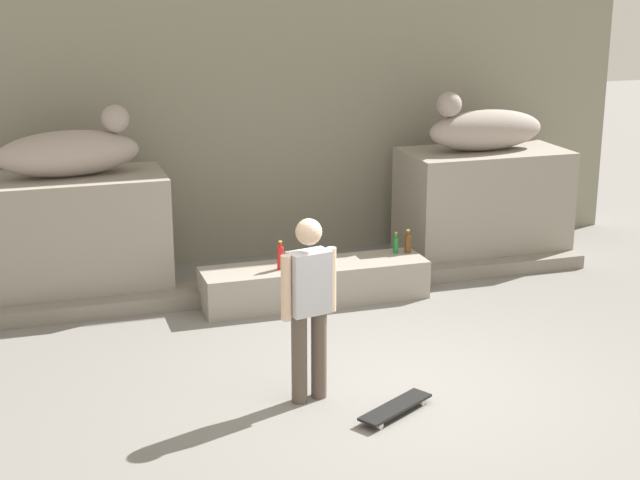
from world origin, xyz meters
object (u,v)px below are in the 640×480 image
Objects in this scene: bottle_green at (396,245)px; skateboard at (395,407)px; statue_reclining_left at (71,151)px; skater at (309,302)px; bottle_red at (281,257)px; bottle_brown at (408,243)px; statue_reclining_right at (484,128)px.

skateboard is at bearing -111.82° from bottle_green.
statue_reclining_left is 4.89m from skateboard.
bottle_green is at bearing -138.77° from skater.
bottle_green is at bearing -19.75° from statue_reclining_left.
bottle_red reaches higher than bottle_brown.
bottle_red is 1.28× the size of bottle_green.
statue_reclining_right is 4.95× the size of bottle_red.
statue_reclining_right reaches higher than bottle_green.
statue_reclining_right is at bearing -7.02° from statue_reclining_left.
skater is at bearing -99.42° from bottle_red.
skater reaches higher than bottle_brown.
statue_reclining_right is 0.98× the size of skater.
bottle_brown is at bearing 27.95° from statue_reclining_right.
bottle_red is at bearing -112.51° from skater.
skater is 6.50× the size of bottle_green.
statue_reclining_right is 2.08m from bottle_green.
skateboard is (0.62, -0.51, -0.86)m from skater.
statue_reclining_left is 0.99× the size of skater.
statue_reclining_left is 4.02m from bottle_brown.
bottle_green is 0.15m from bottle_brown.
skater is 5.94× the size of bottle_brown.
bottle_green is at bearing 24.63° from statue_reclining_right.
skateboard is 3.42m from bottle_brown.
bottle_green reaches higher than skateboard.
skater is 3.23m from bottle_green.
statue_reclining_right reaches higher than skateboard.
statue_reclining_right is 3.35m from bottle_red.
skater is 3.29m from bottle_brown.
statue_reclining_left reaches higher than bottle_green.
bottle_red reaches higher than bottle_green.
statue_reclining_right reaches higher than bottle_red.
statue_reclining_left is 5.02× the size of bottle_red.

